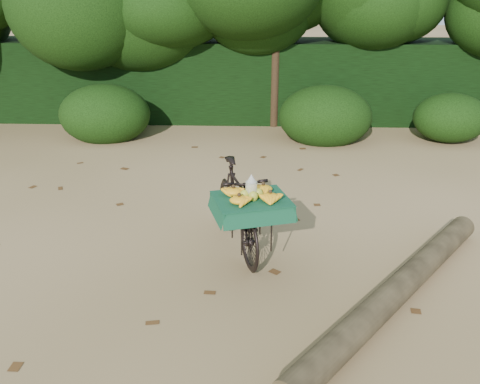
{
  "coord_description": "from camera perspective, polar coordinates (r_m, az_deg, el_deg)",
  "views": [
    {
      "loc": [
        0.19,
        -5.83,
        2.91
      ],
      "look_at": [
        -0.03,
        -0.54,
        0.78
      ],
      "focal_mm": 38.0,
      "sensor_mm": 36.0,
      "label": 1
    }
  ],
  "objects": [
    {
      "name": "ground",
      "position": [
        6.52,
        0.43,
        -4.59
      ],
      "size": [
        80.0,
        80.0,
        0.0
      ],
      "primitive_type": "plane",
      "color": "tan",
      "rests_on": "ground"
    },
    {
      "name": "tree_row",
      "position": [
        11.4,
        -2.0,
        17.33
      ],
      "size": [
        14.5,
        2.0,
        4.0
      ],
      "primitive_type": null,
      "color": "black",
      "rests_on": "ground"
    },
    {
      "name": "vendor_bicycle",
      "position": [
        5.92,
        -0.28,
        -1.71
      ],
      "size": [
        1.13,
        1.9,
        1.06
      ],
      "rotation": [
        0.0,
        0.0,
        0.3
      ],
      "color": "black",
      "rests_on": "ground"
    },
    {
      "name": "hedge_backdrop",
      "position": [
        12.3,
        1.44,
        12.51
      ],
      "size": [
        26.0,
        1.8,
        1.8
      ],
      "primitive_type": "cube",
      "color": "black",
      "rests_on": "ground"
    },
    {
      "name": "leaf_litter",
      "position": [
        7.11,
        0.6,
        -2.22
      ],
      "size": [
        7.0,
        7.3,
        0.01
      ],
      "primitive_type": null,
      "color": "#4D2E14",
      "rests_on": "ground"
    },
    {
      "name": "bush_clumps",
      "position": [
        10.43,
        4.01,
        8.22
      ],
      "size": [
        8.8,
        1.7,
        0.9
      ],
      "primitive_type": null,
      "color": "black",
      "rests_on": "ground"
    },
    {
      "name": "fallen_log",
      "position": [
        5.36,
        17.29,
        -10.4
      ],
      "size": [
        2.57,
        3.13,
        0.27
      ],
      "primitive_type": "cylinder",
      "rotation": [
        1.57,
        0.0,
        -0.67
      ],
      "color": "brown",
      "rests_on": "ground"
    }
  ]
}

